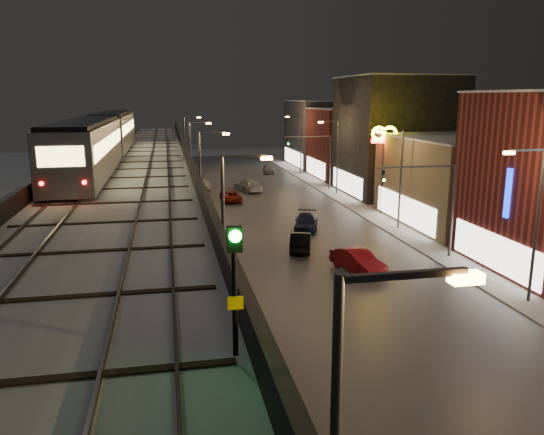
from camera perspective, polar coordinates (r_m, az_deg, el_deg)
road_surface at (r=50.16m, az=1.55°, el=-0.64°), size 17.00×120.00×0.06m
sidewalk_right at (r=53.20m, az=12.12°, el=-0.10°), size 4.00×120.00×0.14m
under_viaduct_pavement at (r=49.06m, az=-14.03°, el=-1.33°), size 11.00×120.00×0.06m
elevated_viaduct at (r=44.92m, az=-14.59°, el=4.62°), size 9.00×100.00×6.30m
viaduct_trackbed at (r=44.94m, az=-14.65°, el=5.61°), size 8.40×100.00×0.32m
viaduct_parapet_streetside at (r=44.87m, az=-9.08°, el=6.45°), size 0.30×100.00×1.10m
viaduct_parapet_far at (r=45.39m, az=-20.18°, el=5.90°), size 0.30×100.00×1.10m
building_c at (r=52.81m, az=20.11°, el=3.74°), size 12.20×15.20×8.16m
building_d at (r=66.59m, az=13.18°, el=8.51°), size 12.20×13.20×14.16m
building_e at (r=79.68m, az=8.97°, el=7.90°), size 12.20×12.20×10.16m
building_f at (r=92.88m, az=6.00°, el=8.97°), size 12.20×16.20×11.16m
streetlight_left_1 at (r=26.53m, az=-4.66°, el=-1.34°), size 2.57×0.28×9.00m
streetlight_right_1 at (r=33.11m, az=26.31°, el=0.20°), size 2.56×0.28×9.00m
streetlight_left_2 at (r=44.14m, az=-7.37°, el=4.29°), size 2.57×0.28×9.00m
streetlight_right_2 at (r=48.38m, az=13.41°, el=4.79°), size 2.56×0.28×9.00m
streetlight_left_3 at (r=61.98m, az=-8.53°, el=6.69°), size 2.57×0.28×9.00m
streetlight_right_3 at (r=65.07m, az=6.84°, el=7.03°), size 2.56×0.28×9.00m
streetlight_left_4 at (r=79.89m, az=-9.18°, el=8.02°), size 2.57×0.28×9.00m
streetlight_right_4 at (r=82.30m, az=2.96°, el=8.30°), size 2.56×0.28×9.00m
traffic_light_rig_a at (r=40.16m, az=17.48°, el=1.89°), size 6.10×0.34×7.00m
traffic_light_rig_b at (r=67.73m, az=5.32°, el=6.66°), size 6.10×0.34×7.00m
subway_train at (r=46.94m, az=-17.72°, el=8.22°), size 3.04×37.43×3.64m
rail_signal at (r=10.26m, az=-4.03°, el=-5.23°), size 0.31×0.41×2.70m
car_near_white at (r=41.21m, az=3.09°, el=-2.64°), size 2.68×4.67×1.46m
car_mid_silver at (r=60.75m, az=-4.49°, el=2.28°), size 2.30×4.61×1.26m
car_mid_dark at (r=67.14m, az=-2.57°, el=3.44°), size 3.34×5.65×1.54m
car_far_white at (r=68.80m, az=-7.30°, el=3.53°), size 1.94×4.30×1.43m
car_onc_silver at (r=36.62m, az=9.23°, el=-4.72°), size 2.88×4.95×1.54m
car_onc_white at (r=47.58m, az=3.70°, el=-0.56°), size 3.38×5.29×1.43m
car_onc_red at (r=83.12m, az=-0.35°, el=5.21°), size 1.89×4.12×1.37m
sign_mcdonalds at (r=54.55m, az=11.94°, el=7.70°), size 2.65×0.54×8.91m
sign_carwash at (r=37.40m, az=24.70°, el=1.46°), size 1.41×0.35×7.32m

